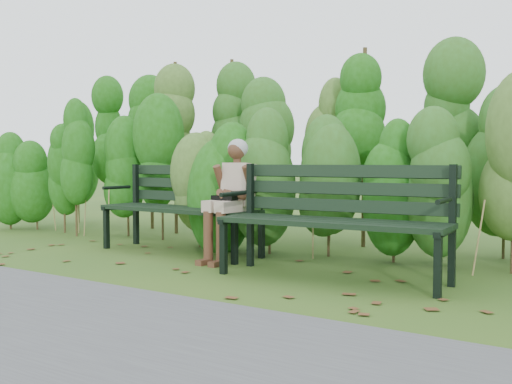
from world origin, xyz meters
The scene contains 7 objects.
ground centered at (0.00, 0.00, 0.00)m, with size 80.00×80.00×0.00m, color #31541C.
footpath centered at (0.00, -2.20, 0.01)m, with size 60.00×2.50×0.01m, color #474749.
hedge_band centered at (0.00, 1.86, 1.26)m, with size 11.04×1.67×2.42m.
leaf_litter centered at (0.26, -0.17, 0.00)m, with size 5.50×2.19×0.01m.
bench_left centered at (-1.30, 0.86, 0.59)m, with size 2.02×0.71×1.00m.
bench_right centered at (0.82, 0.42, 0.60)m, with size 2.07×0.78×1.02m.
seated_woman centered at (-0.50, 0.64, 0.74)m, with size 0.47×0.69×1.28m.
Camera 1 is at (3.14, -4.41, 1.05)m, focal length 42.00 mm.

